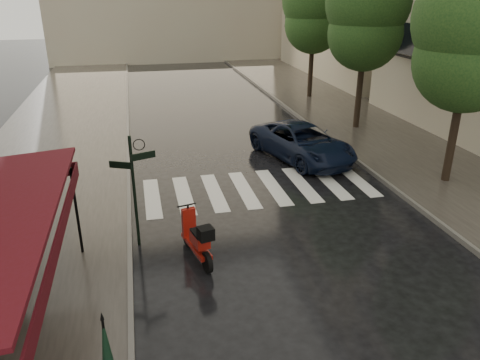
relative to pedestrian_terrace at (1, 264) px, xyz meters
name	(u,v)px	position (x,y,z in m)	size (l,w,h in m)	color
ground	(198,306)	(4.12, -1.19, -0.93)	(120.00, 120.00, 0.00)	black
sidewalk_near	(56,148)	(-0.38, 10.81, -0.87)	(6.00, 60.00, 0.12)	#38332D
sidewalk_far	(370,127)	(14.37, 10.81, -0.87)	(5.50, 60.00, 0.12)	#38332D
curb_near	(128,143)	(2.67, 10.81, -0.86)	(0.12, 60.00, 0.16)	#595651
curb_far	(316,130)	(11.57, 10.81, -0.86)	(0.12, 60.00, 0.16)	#595651
crosswalk	(259,188)	(7.10, 4.81, -0.93)	(7.85, 3.20, 0.01)	silver
signpost	(134,183)	(2.93, 1.81, 0.90)	(1.17, 0.29, 3.10)	black
tree_near	(473,27)	(13.72, 3.81, 4.39)	(3.80, 3.80, 7.99)	black
tree_mid	(367,8)	(13.62, 10.81, 4.66)	(3.80, 3.80, 8.34)	black
tree_far	(314,6)	(13.82, 17.81, 4.52)	(3.80, 3.80, 8.16)	black
pedestrian_terrace	(1,264)	(0.00, 0.00, 0.00)	(0.79, 0.62, 1.63)	black
scooter	(197,239)	(4.39, 0.72, -0.34)	(0.77, 1.90, 1.27)	black
parked_car	(302,142)	(9.57, 7.38, -0.23)	(2.32, 5.02, 1.40)	black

